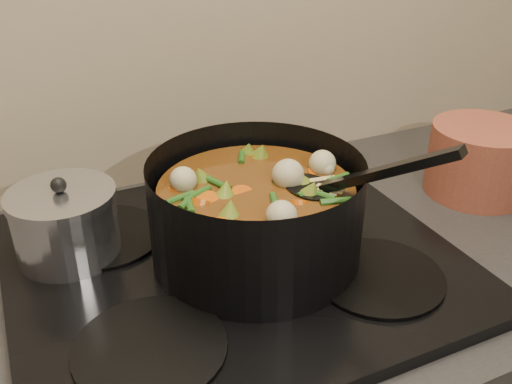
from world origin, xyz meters
name	(u,v)px	position (x,y,z in m)	size (l,w,h in m)	color
stovetop	(234,262)	(0.00, 1.93, 0.92)	(0.62, 0.54, 0.03)	black
stockpot	(256,214)	(0.03, 1.92, 1.00)	(0.37, 0.39, 0.22)	black
saucepan	(66,223)	(-0.21, 2.04, 0.98)	(0.15, 0.15, 0.12)	silver
terracotta_crock	(479,160)	(0.49, 1.96, 0.97)	(0.18, 0.18, 0.13)	#9C4833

